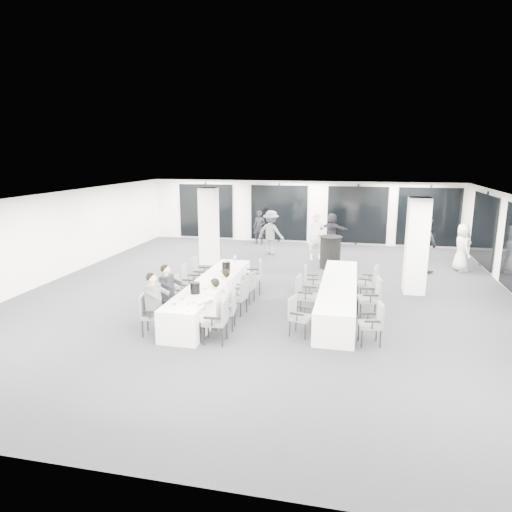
{
  "coord_description": "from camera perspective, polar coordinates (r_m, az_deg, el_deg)",
  "views": [
    {
      "loc": [
        2.44,
        -12.57,
        4.01
      ],
      "look_at": [
        -0.28,
        -0.2,
        1.15
      ],
      "focal_mm": 32.0,
      "sensor_mm": 36.0,
      "label": 1
    }
  ],
  "objects": [
    {
      "name": "chair_main_left_mid",
      "position": [
        12.16,
        -9.56,
        -4.23
      ],
      "size": [
        0.5,
        0.54,
        0.88
      ],
      "rotation": [
        0.0,
        0.0,
        -1.71
      ],
      "color": "#55585D",
      "rests_on": "floor"
    },
    {
      "name": "chair_main_right_fourth",
      "position": [
        12.47,
        -1.0,
        -3.69
      ],
      "size": [
        0.49,
        0.53,
        0.86
      ],
      "rotation": [
        0.0,
        0.0,
        1.43
      ],
      "color": "#55585D",
      "rests_on": "floor"
    },
    {
      "name": "chair_main_right_mid",
      "position": [
        11.59,
        -2.06,
        -4.86
      ],
      "size": [
        0.53,
        0.56,
        0.9
      ],
      "rotation": [
        0.0,
        0.0,
        1.38
      ],
      "color": "#55585D",
      "rests_on": "floor"
    },
    {
      "name": "water_bottle_c",
      "position": [
        13.9,
        -2.65,
        -0.38
      ],
      "size": [
        0.07,
        0.07,
        0.23
      ],
      "primitive_type": "cylinder",
      "color": "silver",
      "rests_on": "banquet_table_main"
    },
    {
      "name": "plate_c",
      "position": [
        11.26,
        -6.35,
        -4.13
      ],
      "size": [
        0.18,
        0.18,
        0.03
      ],
      "color": "white",
      "rests_on": "banquet_table_main"
    },
    {
      "name": "chair_main_left_second",
      "position": [
        11.27,
        -11.5,
        -5.47
      ],
      "size": [
        0.49,
        0.55,
        0.95
      ],
      "rotation": [
        0.0,
        0.0,
        -1.54
      ],
      "color": "#55585D",
      "rests_on": "floor"
    },
    {
      "name": "standing_guest_c",
      "position": [
        18.35,
        1.88,
        3.29
      ],
      "size": [
        1.43,
        0.99,
        2.01
      ],
      "primitive_type": "imported",
      "rotation": [
        0.0,
        0.0,
        2.87
      ],
      "color": "#4E5155",
      "rests_on": "floor"
    },
    {
      "name": "chair_main_right_far",
      "position": [
        13.27,
        -0.06,
        -2.3
      ],
      "size": [
        0.6,
        0.63,
        1.0
      ],
      "rotation": [
        0.0,
        0.0,
        1.78
      ],
      "color": "#55585D",
      "rests_on": "floor"
    },
    {
      "name": "chair_side_left_near",
      "position": [
        10.34,
        5.22,
        -7.17
      ],
      "size": [
        0.54,
        0.56,
        0.88
      ],
      "rotation": [
        0.0,
        0.0,
        -1.82
      ],
      "color": "#55585D",
      "rests_on": "floor"
    },
    {
      "name": "seated_guest_c",
      "position": [
        9.86,
        -5.66,
        -6.27
      ],
      "size": [
        0.5,
        0.38,
        1.44
      ],
      "rotation": [
        0.0,
        0.0,
        1.57
      ],
      "color": "silver",
      "rests_on": "floor"
    },
    {
      "name": "ice_bucket_near",
      "position": [
        10.95,
        -7.62,
        -3.99
      ],
      "size": [
        0.24,
        0.24,
        0.27
      ],
      "primitive_type": "cylinder",
      "color": "black",
      "rests_on": "banquet_table_main"
    },
    {
      "name": "standing_guest_d",
      "position": [
        18.9,
        20.14,
        2.6
      ],
      "size": [
        1.23,
        0.88,
        1.88
      ],
      "primitive_type": "imported",
      "rotation": [
        0.0,
        0.0,
        3.4
      ],
      "color": "black",
      "rests_on": "floor"
    },
    {
      "name": "ice_bucket_far",
      "position": [
        12.96,
        -3.76,
        -1.28
      ],
      "size": [
        0.23,
        0.23,
        0.27
      ],
      "primitive_type": "cylinder",
      "color": "black",
      "rests_on": "banquet_table_main"
    },
    {
      "name": "plate_a",
      "position": [
        10.6,
        -9.19,
        -5.3
      ],
      "size": [
        0.19,
        0.19,
        0.03
      ],
      "color": "white",
      "rests_on": "banquet_table_main"
    },
    {
      "name": "chair_main_right_near",
      "position": [
        9.9,
        -4.67,
        -7.69
      ],
      "size": [
        0.53,
        0.58,
        0.99
      ],
      "rotation": [
        0.0,
        0.0,
        1.63
      ],
      "color": "#55585D",
      "rests_on": "floor"
    },
    {
      "name": "column_right",
      "position": [
        13.94,
        19.44,
        1.19
      ],
      "size": [
        0.6,
        0.6,
        2.8
      ],
      "primitive_type": "cube",
      "color": "white",
      "rests_on": "floor"
    },
    {
      "name": "chair_side_right_near",
      "position": [
        10.11,
        14.52,
        -7.87
      ],
      "size": [
        0.54,
        0.57,
        0.92
      ],
      "rotation": [
        0.0,
        0.0,
        1.74
      ],
      "color": "#55585D",
      "rests_on": "floor"
    },
    {
      "name": "water_bottle_b",
      "position": [
        12.22,
        -4.43,
        -2.31
      ],
      "size": [
        0.06,
        0.06,
        0.2
      ],
      "primitive_type": "cylinder",
      "color": "silver",
      "rests_on": "banquet_table_main"
    },
    {
      "name": "chair_main_left_near",
      "position": [
        10.6,
        -13.19,
        -6.79
      ],
      "size": [
        0.54,
        0.58,
        0.93
      ],
      "rotation": [
        0.0,
        0.0,
        -1.41
      ],
      "color": "#55585D",
      "rests_on": "floor"
    },
    {
      "name": "chair_main_right_second",
      "position": [
        10.65,
        -3.44,
        -6.5
      ],
      "size": [
        0.5,
        0.54,
        0.89
      ],
      "rotation": [
        0.0,
        0.0,
        1.69
      ],
      "color": "#55585D",
      "rests_on": "floor"
    },
    {
      "name": "column_left",
      "position": [
        16.83,
        -5.91,
        3.73
      ],
      "size": [
        0.6,
        0.6,
        2.8
      ],
      "primitive_type": "cube",
      "color": "white",
      "rests_on": "floor"
    },
    {
      "name": "seated_guest_a",
      "position": [
        10.46,
        -12.43,
        -5.4
      ],
      "size": [
        0.5,
        0.38,
        1.44
      ],
      "rotation": [
        0.0,
        0.0,
        -1.57
      ],
      "color": "#4E5155",
      "rests_on": "floor"
    },
    {
      "name": "chair_side_right_far",
      "position": [
        13.06,
        14.13,
        -2.97
      ],
      "size": [
        0.59,
        0.62,
        0.99
      ],
      "rotation": [
        0.0,
        0.0,
        1.36
      ],
      "color": "#55585D",
      "rests_on": "floor"
    },
    {
      "name": "seated_guest_b",
      "position": [
        11.13,
        -10.77,
        -4.21
      ],
      "size": [
        0.5,
        0.38,
        1.44
      ],
      "rotation": [
        0.0,
        0.0,
        -1.57
      ],
      "color": "black",
      "rests_on": "floor"
    },
    {
      "name": "chair_side_left_far",
      "position": [
        12.99,
        6.77,
        -2.96
      ],
      "size": [
        0.51,
        0.56,
        0.91
      ],
      "rotation": [
        0.0,
        0.0,
        -1.44
      ],
      "color": "#55585D",
      "rests_on": "floor"
    },
    {
      "name": "room",
      "position": [
        14.02,
        5.83,
        1.87
      ],
      "size": [
        14.04,
        16.04,
        2.84
      ],
      "color": "#26262B",
      "rests_on": "ground"
    },
    {
      "name": "chair_main_left_far",
      "position": [
        13.59,
        -7.11,
        -2.02
      ],
      "size": [
        0.54,
        0.59,
        1.01
      ],
      "rotation": [
        0.0,
        0.0,
        -1.52
      ],
      "color": "#55585D",
      "rests_on": "floor"
    },
    {
      "name": "water_bottle_a",
      "position": [
        10.08,
        -10.19,
        -5.77
      ],
      "size": [
        0.06,
        0.06,
        0.2
      ],
      "primitive_type": "cylinder",
      "color": "silver",
      "rests_on": "banquet_table_main"
    },
    {
      "name": "banquet_table_side",
      "position": [
        12.07,
        10.23,
        -5.02
      ],
      "size": [
        0.9,
        5.0,
        0.75
      ],
      "primitive_type": "cube",
      "color": "white",
      "rests_on": "floor"
    },
    {
      "name": "standing_guest_e",
      "position": [
        17.32,
        24.4,
        1.33
      ],
      "size": [
        0.73,
        1.0,
        1.86
      ],
      "primitive_type": "imported",
      "rotation": [
        0.0,
        0.0,
        1.8
      ],
      "color": "silver",
      "rests_on": "floor"
    },
    {
      "name": "banquet_table_main",
      "position": [
        12.07,
        -5.59,
        -4.88
      ],
      "size": [
        0.9,
        5.0,
        0.75
      ],
      "primitive_type": "cube",
      "color": "white",
      "rests_on": "floor"
    },
    {
      "name": "standing_guest_h",
      "position": [
        16.71,
        20.35,
        1.79
      ],
      "size": [
        1.09,
        1.21,
        2.14
      ],
      "primitive_type": "imported",
      "rotation": [
        0.0,
        0.0,
        2.15
      ],
      "color": "black",
      "rests_on": "floor"
    },
    {
      "name": "chair_side_right_mid",
      "position": [
        11.63,
        14.34,
        -4.78
      ],
      "size": [
        0.6,
        0.64,
        1.04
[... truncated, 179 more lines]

